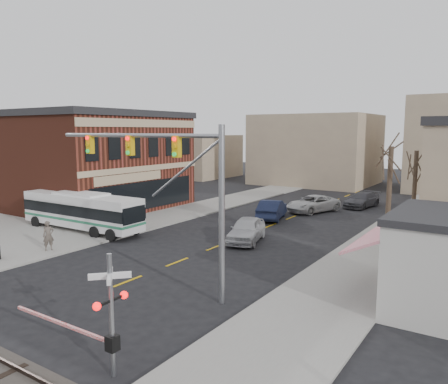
# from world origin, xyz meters

# --- Properties ---
(ground) EXTENTS (160.00, 160.00, 0.00)m
(ground) POSITION_xyz_m (0.00, 0.00, 0.00)
(ground) COLOR black
(ground) RESTS_ON ground
(sidewalk_west) EXTENTS (5.00, 60.00, 0.12)m
(sidewalk_west) POSITION_xyz_m (-9.50, 20.00, 0.06)
(sidewalk_west) COLOR gray
(sidewalk_west) RESTS_ON ground
(sidewalk_east) EXTENTS (5.00, 60.00, 0.12)m
(sidewalk_east) POSITION_xyz_m (9.50, 20.00, 0.06)
(sidewalk_east) COLOR gray
(sidewalk_east) RESTS_ON ground
(brick_building) EXTENTS (30.40, 15.40, 9.60)m
(brick_building) POSITION_xyz_m (-26.98, 16.00, 4.81)
(brick_building) COLOR #5F291B
(brick_building) RESTS_ON ground
(tree_east_a) EXTENTS (0.28, 0.28, 6.75)m
(tree_east_a) POSITION_xyz_m (10.50, 12.00, 3.50)
(tree_east_a) COLOR #382B21
(tree_east_a) RESTS_ON sidewalk_east
(tree_east_b) EXTENTS (0.28, 0.28, 6.30)m
(tree_east_b) POSITION_xyz_m (10.80, 18.00, 3.27)
(tree_east_b) COLOR #382B21
(tree_east_b) RESTS_ON sidewalk_east
(tree_east_c) EXTENTS (0.28, 0.28, 7.20)m
(tree_east_c) POSITION_xyz_m (11.00, 26.00, 3.72)
(tree_east_c) COLOR #382B21
(tree_east_c) RESTS_ON sidewalk_east
(transit_bus) EXTENTS (11.11, 2.61, 2.85)m
(transit_bus) POSITION_xyz_m (-11.37, 8.29, 1.63)
(transit_bus) COLOR silver
(transit_bus) RESTS_ON ground
(traffic_signal_mast) EXTENTS (10.56, 0.30, 8.00)m
(traffic_signal_mast) POSITION_xyz_m (2.75, 2.33, 5.77)
(traffic_signal_mast) COLOR gray
(traffic_signal_mast) RESTS_ON ground
(rr_crossing_east) EXTENTS (5.60, 1.36, 4.00)m
(rr_crossing_east) POSITION_xyz_m (5.62, -4.51, 1.97)
(rr_crossing_east) COLOR gray
(rr_crossing_east) RESTS_ON ground
(car_a) EXTENTS (3.33, 5.34, 1.70)m
(car_a) POSITION_xyz_m (0.93, 12.51, 0.85)
(car_a) COLOR #A5A6AA
(car_a) RESTS_ON ground
(car_b) EXTENTS (3.14, 5.48, 1.71)m
(car_b) POSITION_xyz_m (-1.20, 20.58, 0.85)
(car_b) COLOR #192240
(car_b) RESTS_ON ground
(car_c) EXTENTS (4.42, 6.21, 1.57)m
(car_c) POSITION_xyz_m (0.52, 25.78, 0.79)
(car_c) COLOR #B9B9B9
(car_c) RESTS_ON ground
(car_d) EXTENTS (2.91, 5.42, 1.49)m
(car_d) POSITION_xyz_m (3.69, 30.98, 0.75)
(car_d) COLOR #47474D
(car_d) RESTS_ON ground
(pedestrian_near) EXTENTS (0.68, 0.81, 1.91)m
(pedestrian_near) POSITION_xyz_m (-8.27, 3.18, 1.07)
(pedestrian_near) COLOR #584F46
(pedestrian_near) RESTS_ON sidewalk_west
(pedestrian_far) EXTENTS (0.93, 0.98, 1.60)m
(pedestrian_far) POSITION_xyz_m (-11.21, 8.11, 0.92)
(pedestrian_far) COLOR #2D3450
(pedestrian_far) RESTS_ON sidewalk_west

